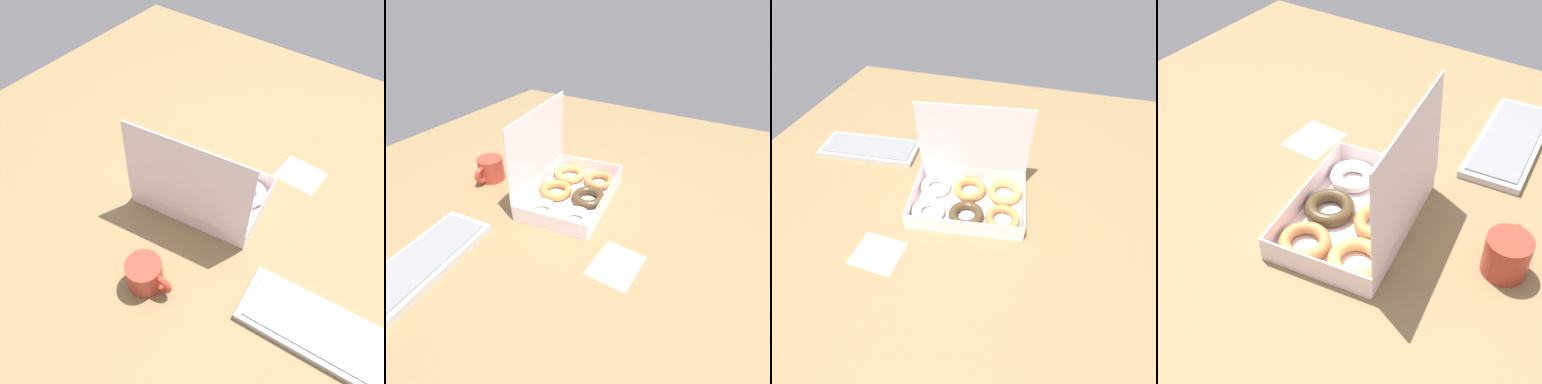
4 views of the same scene
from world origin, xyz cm
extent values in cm
cube|color=olive|center=(0.00, 0.00, -1.00)|extent=(180.00, 180.00, 2.00)
cube|color=white|center=(-3.96, 0.10, 0.20)|extent=(37.80, 28.13, 0.40)
cube|color=white|center=(-21.03, -2.29, 2.97)|extent=(3.66, 23.35, 5.15)
cube|color=white|center=(13.12, 2.50, 2.97)|extent=(3.66, 23.35, 5.15)
cube|color=white|center=(-2.35, -11.34, 2.97)|extent=(33.80, 5.13, 5.15)
cube|color=white|center=(-5.56, 11.55, 2.97)|extent=(33.80, 5.13, 5.15)
cube|color=white|center=(-5.51, 11.19, 17.29)|extent=(34.75, 6.36, 23.51)
torus|color=silver|center=(-14.59, -7.03, 1.72)|extent=(14.49, 14.49, 2.85)
torus|color=#44341E|center=(-3.08, -5.39, 1.72)|extent=(13.52, 13.52, 2.80)
torus|color=#B67540|center=(7.84, -3.78, 1.72)|extent=(12.77, 12.77, 2.50)
torus|color=white|center=(-16.16, 4.00, 1.72)|extent=(12.37, 12.37, 2.55)
torus|color=#BB793D|center=(-4.93, 5.75, 1.72)|extent=(12.45, 12.45, 2.67)
torus|color=tan|center=(6.33, 7.35, 1.72)|extent=(14.56, 14.56, 2.65)
cube|color=#B7B8BE|center=(-48.06, 17.61, 0.90)|extent=(37.89, 17.75, 1.80)
cube|color=gray|center=(-48.06, 17.61, 2.00)|extent=(34.75, 15.17, 0.40)
cylinder|color=#AD3829|center=(-8.28, 31.33, 4.09)|extent=(8.81, 8.81, 8.19)
torus|color=#AD3829|center=(-12.99, 31.07, 4.09)|extent=(6.25, 1.93, 6.17)
cylinder|color=black|center=(-8.28, 31.33, 6.71)|extent=(7.75, 7.75, 0.49)
cube|color=white|center=(-23.21, -24.32, 0.07)|extent=(13.42, 11.55, 0.15)
camera|label=1|loc=(-42.74, 59.05, 85.03)|focal=35.00mm
camera|label=2|loc=(-72.37, -42.08, 57.60)|focal=28.00mm
camera|label=3|loc=(12.75, -62.73, 70.49)|focal=28.00mm
camera|label=4|loc=(64.20, 43.93, 78.23)|focal=50.00mm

